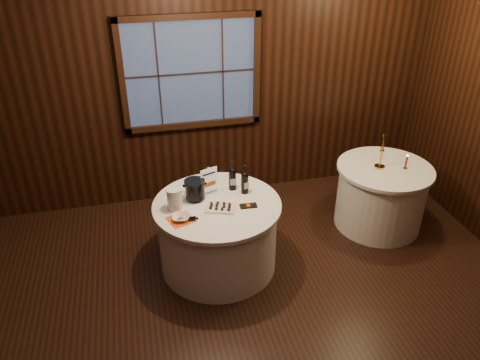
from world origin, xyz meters
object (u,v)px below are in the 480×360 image
object	(u,v)px
chocolate_plate	(220,207)
brass_candlestick	(381,156)
main_table	(218,235)
port_bottle_left	(232,177)
sign_stand	(209,185)
ice_bucket	(195,189)
chocolate_box	(248,206)
cracker_bowl	(181,218)
side_table	(381,196)
grape_bunch	(193,218)
red_candle	(406,163)
port_bottle_right	(245,181)
glass_pitcher	(175,199)

from	to	relation	value
chocolate_plate	brass_candlestick	bearing A→B (deg)	12.09
main_table	port_bottle_left	distance (m)	0.61
sign_stand	ice_bucket	world-z (taller)	sign_stand
main_table	brass_candlestick	world-z (taller)	brass_candlestick
main_table	chocolate_box	distance (m)	0.50
chocolate_box	cracker_bowl	xyz separation A→B (m)	(-0.67, -0.07, 0.02)
main_table	side_table	world-z (taller)	same
side_table	grape_bunch	distance (m)	2.37
port_bottle_left	cracker_bowl	distance (m)	0.75
chocolate_box	grape_bunch	xyz separation A→B (m)	(-0.56, -0.10, 0.01)
ice_bucket	red_candle	bearing A→B (deg)	1.94
chocolate_plate	chocolate_box	bearing A→B (deg)	-5.16
grape_bunch	cracker_bowl	size ratio (longest dim) A/B	0.91
ice_bucket	chocolate_plate	bearing A→B (deg)	-47.61
port_bottle_right	ice_bucket	bearing A→B (deg)	164.77
side_table	chocolate_plate	world-z (taller)	chocolate_plate
glass_pitcher	chocolate_plate	bearing A→B (deg)	-38.61
main_table	sign_stand	xyz separation A→B (m)	(-0.04, 0.21, 0.49)
port_bottle_left	chocolate_box	bearing A→B (deg)	-72.61
main_table	red_candle	bearing A→B (deg)	5.55
port_bottle_left	brass_candlestick	distance (m)	1.72
glass_pitcher	side_table	bearing A→B (deg)	-17.59
port_bottle_left	chocolate_box	xyz separation A→B (m)	(0.08, -0.36, -0.13)
port_bottle_right	grape_bunch	distance (m)	0.71
ice_bucket	brass_candlestick	distance (m)	2.13
ice_bucket	side_table	bearing A→B (deg)	4.37
ice_bucket	chocolate_plate	xyz separation A→B (m)	(0.21, -0.23, -0.10)
glass_pitcher	grape_bunch	bearing A→B (deg)	-84.44
port_bottle_right	chocolate_box	bearing A→B (deg)	-111.98
chocolate_box	cracker_bowl	world-z (taller)	cracker_bowl
sign_stand	port_bottle_left	world-z (taller)	port_bottle_left
main_table	chocolate_box	xyz separation A→B (m)	(0.29, -0.12, 0.39)
side_table	chocolate_box	size ratio (longest dim) A/B	6.39
grape_bunch	brass_candlestick	size ratio (longest dim) A/B	0.35
port_bottle_left	port_bottle_right	size ratio (longest dim) A/B	1.03
side_table	cracker_bowl	xyz separation A→B (m)	(-2.38, -0.50, 0.41)
cracker_bowl	ice_bucket	bearing A→B (deg)	60.41
grape_bunch	glass_pitcher	world-z (taller)	glass_pitcher
chocolate_box	main_table	bearing A→B (deg)	160.04
chocolate_plate	red_candle	bearing A→B (deg)	8.17
cracker_bowl	red_candle	bearing A→B (deg)	9.07
grape_bunch	glass_pitcher	distance (m)	0.29
side_table	cracker_bowl	distance (m)	2.47
port_bottle_left	port_bottle_right	xyz separation A→B (m)	(0.11, -0.10, -0.00)
port_bottle_left	brass_candlestick	bearing A→B (deg)	7.67
grape_bunch	glass_pitcher	xyz separation A→B (m)	(-0.14, 0.24, 0.10)
grape_bunch	side_table	bearing A→B (deg)	13.10
port_bottle_left	chocolate_plate	world-z (taller)	port_bottle_left
main_table	ice_bucket	world-z (taller)	ice_bucket
side_table	ice_bucket	xyz separation A→B (m)	(-2.20, -0.17, 0.49)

